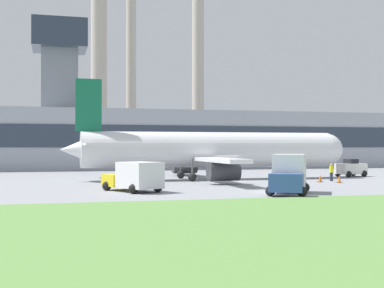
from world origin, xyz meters
The scene contains 12 objects.
ground_plane centered at (0.00, 0.00, 0.00)m, with size 400.00×400.00×0.00m, color gray.
terminal_building centered at (-0.97, 33.44, 4.93)m, with size 86.73×15.66×22.30m.
smokestack_left centered at (-7.32, 63.60, 20.86)m, with size 3.88×3.88×41.40m.
smokestack_right centered at (-0.09, 66.47, 21.54)m, with size 2.53×2.53×42.87m.
smokestack_far centered at (15.05, 66.20, 19.61)m, with size 3.09×3.09×38.96m.
airplane centered at (-1.59, 2.28, 2.97)m, with size 29.79×25.37×9.89m.
pushback_tug centered at (15.43, 3.24, 0.88)m, with size 3.70×2.86×1.97m.
baggage_truck centered at (-0.63, -14.99, 1.35)m, with size 4.59×5.80×2.79m.
fuel_truck centered at (-10.97, -10.62, 1.10)m, with size 4.23×5.70×2.21m.
ground_crew_person centered at (9.46, -3.03, 0.87)m, with size 0.54×0.54×1.71m.
traffic_cone_near_nose centered at (7.62, -4.21, 0.34)m, with size 0.49×0.49×0.73m.
traffic_cone_wingtip centered at (8.82, -5.61, 0.33)m, with size 0.45×0.45×0.70m.
Camera 1 is at (-16.95, -49.92, 3.32)m, focal length 50.00 mm.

